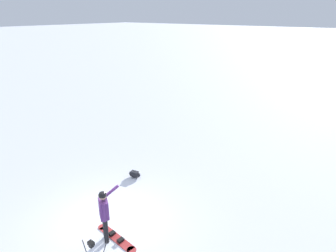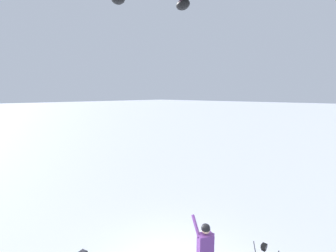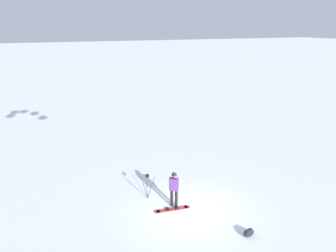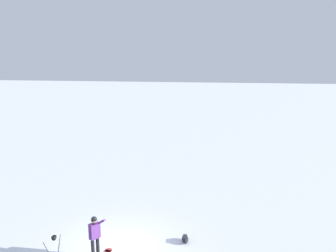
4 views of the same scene
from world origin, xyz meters
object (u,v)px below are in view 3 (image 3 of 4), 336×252
at_px(snowboard, 172,209).
at_px(camera_tripod, 147,181).
at_px(gear_bag_large, 249,233).
at_px(snowboarder, 174,186).

relative_size(snowboard, camera_tripod, 1.37).
distance_m(snowboard, camera_tripod, 1.84).
relative_size(gear_bag_large, camera_tripod, 0.45).
relative_size(snowboard, gear_bag_large, 3.03).
height_order(snowboarder, gear_bag_large, snowboarder).
xyz_separation_m(snowboarder, gear_bag_large, (3.30, 1.93, -0.93)).
bearing_deg(gear_bag_large, snowboard, -145.37).
bearing_deg(snowboarder, gear_bag_large, 30.36).
height_order(gear_bag_large, camera_tripod, camera_tripod).
height_order(snowboard, gear_bag_large, gear_bag_large).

